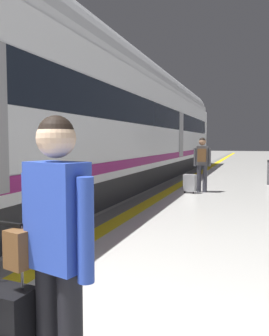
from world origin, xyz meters
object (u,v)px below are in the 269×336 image
(high_speed_train, at_px, (82,109))
(passenger_near, at_px, (202,160))
(traveller_foreground, at_px, (55,243))
(suitcase_near, at_px, (190,183))

(high_speed_train, relative_size, passenger_near, 21.12)
(high_speed_train, bearing_deg, traveller_foreground, -64.14)
(high_speed_train, bearing_deg, suitcase_near, 32.49)
(high_speed_train, height_order, passenger_near, high_speed_train)
(traveller_foreground, relative_size, passenger_near, 1.02)
(traveller_foreground, height_order, suitcase_near, traveller_foreground)
(high_speed_train, height_order, suitcase_near, high_speed_train)
(passenger_near, distance_m, suitcase_near, 0.83)
(high_speed_train, relative_size, suitcase_near, 62.58)
(passenger_near, bearing_deg, high_speed_train, -146.05)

